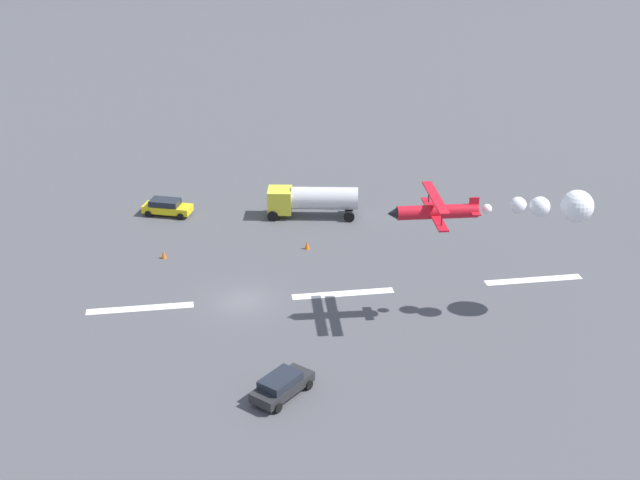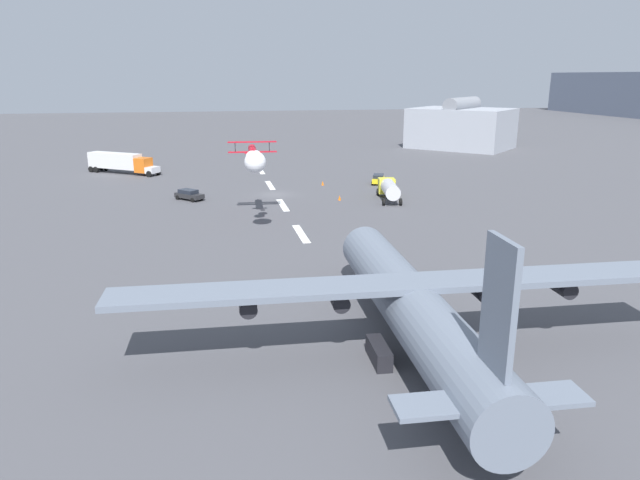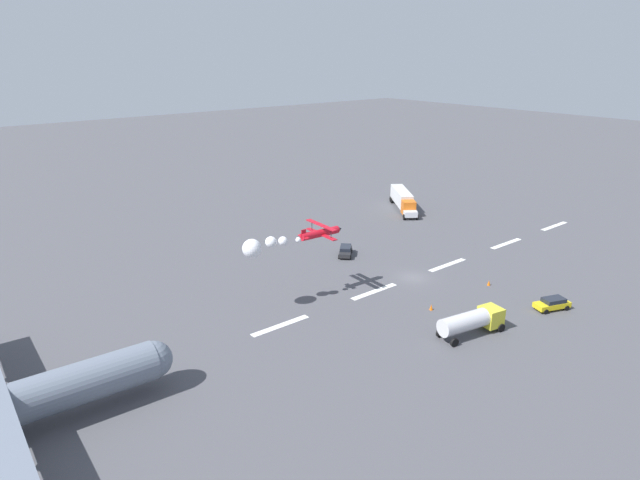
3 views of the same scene
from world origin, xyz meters
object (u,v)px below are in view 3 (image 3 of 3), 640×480
(cargo_transport_plane, at_px, (3,406))
(traffic_cone_far, at_px, (431,307))
(stunt_biplane_red, at_px, (278,242))
(semi_truck_orange, at_px, (403,199))
(fuel_tanker_truck, at_px, (472,321))
(traffic_cone_near, at_px, (489,283))
(airport_staff_sedan, at_px, (552,303))
(followme_car_yellow, at_px, (345,251))

(cargo_transport_plane, relative_size, traffic_cone_far, 50.80)
(stunt_biplane_red, height_order, traffic_cone_far, stunt_biplane_red)
(semi_truck_orange, distance_m, fuel_tanker_truck, 52.77)
(fuel_tanker_truck, xyz_separation_m, traffic_cone_near, (-13.62, -7.05, -1.36))
(traffic_cone_near, relative_size, traffic_cone_far, 1.00)
(cargo_transport_plane, xyz_separation_m, semi_truck_orange, (-78.23, -27.85, -1.14))
(traffic_cone_near, distance_m, traffic_cone_far, 12.23)
(cargo_transport_plane, height_order, semi_truck_orange, cargo_transport_plane)
(cargo_transport_plane, relative_size, fuel_tanker_truck, 4.39)
(traffic_cone_far, bearing_deg, stunt_biplane_red, -43.96)
(fuel_tanker_truck, distance_m, airport_staff_sedan, 13.66)
(fuel_tanker_truck, bearing_deg, airport_staff_sedan, 169.65)
(cargo_transport_plane, bearing_deg, traffic_cone_near, 173.86)
(followme_car_yellow, distance_m, airport_staff_sedan, 31.85)
(traffic_cone_near, bearing_deg, semi_truck_orange, -119.44)
(stunt_biplane_red, bearing_deg, followme_car_yellow, -156.38)
(cargo_transport_plane, relative_size, stunt_biplane_red, 2.56)
(stunt_biplane_red, bearing_deg, airport_staff_sedan, 138.54)
(fuel_tanker_truck, xyz_separation_m, followme_car_yellow, (-5.98, -28.52, -0.92))
(followme_car_yellow, bearing_deg, airport_staff_sedan, 103.48)
(cargo_transport_plane, distance_m, traffic_cone_far, 47.22)
(semi_truck_orange, relative_size, traffic_cone_near, 18.27)
(fuel_tanker_truck, bearing_deg, cargo_transport_plane, -16.46)
(semi_truck_orange, bearing_deg, stunt_biplane_red, 24.60)
(cargo_transport_plane, relative_size, traffic_cone_near, 50.80)
(stunt_biplane_red, height_order, semi_truck_orange, stunt_biplane_red)
(semi_truck_orange, xyz_separation_m, airport_staff_sedan, (19.51, 43.69, -1.32))
(stunt_biplane_red, bearing_deg, traffic_cone_near, 152.86)
(stunt_biplane_red, xyz_separation_m, traffic_cone_near, (-26.12, 13.39, -8.10))
(stunt_biplane_red, distance_m, traffic_cone_near, 30.45)
(cargo_transport_plane, distance_m, semi_truck_orange, 83.05)
(followme_car_yellow, height_order, airport_staff_sedan, same)
(cargo_transport_plane, height_order, followme_car_yellow, cargo_transport_plane)
(followme_car_yellow, bearing_deg, semi_truck_orange, -154.73)
(fuel_tanker_truck, bearing_deg, stunt_biplane_red, -58.55)
(cargo_transport_plane, height_order, stunt_biplane_red, cargo_transport_plane)
(cargo_transport_plane, bearing_deg, airport_staff_sedan, 164.91)
(followme_car_yellow, bearing_deg, traffic_cone_near, 109.58)
(airport_staff_sedan, xyz_separation_m, traffic_cone_near, (-0.21, -9.49, -0.44))
(semi_truck_orange, xyz_separation_m, followme_car_yellow, (26.94, 12.72, -1.32))
(semi_truck_orange, height_order, followme_car_yellow, semi_truck_orange)
(fuel_tanker_truck, height_order, traffic_cone_near, fuel_tanker_truck)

